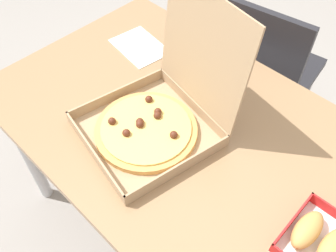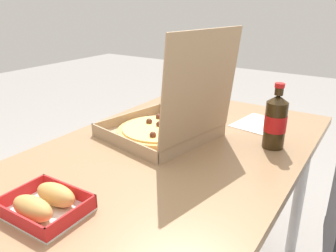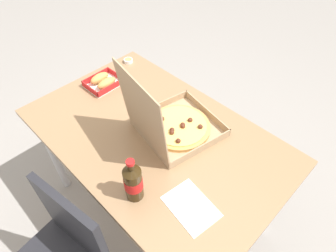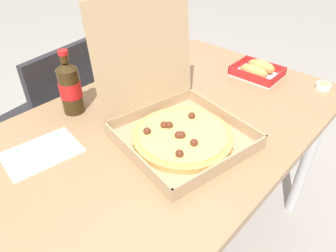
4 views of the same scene
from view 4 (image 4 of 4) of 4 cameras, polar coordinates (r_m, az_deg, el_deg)
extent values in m
plane|color=gray|center=(1.58, 0.26, -20.29)|extent=(10.00, 10.00, 0.00)
cube|color=#997551|center=(1.07, 0.37, 0.68)|extent=(1.28, 0.81, 0.03)
cylinder|color=#B7B7BC|center=(1.58, 23.90, -5.71)|extent=(0.05, 0.05, 0.68)
cylinder|color=#B7B7BC|center=(1.81, 4.50, 3.40)|extent=(0.05, 0.05, 0.68)
cube|color=#232328|center=(1.65, -20.71, 1.21)|extent=(0.46, 0.46, 0.04)
cube|color=#232328|center=(1.41, -17.82, 5.85)|extent=(0.36, 0.08, 0.38)
cylinder|color=#B2B2B7|center=(1.97, -18.73, -0.01)|extent=(0.03, 0.03, 0.43)
cylinder|color=#B2B2B7|center=(1.84, -26.65, -5.21)|extent=(0.03, 0.03, 0.43)
cylinder|color=#B2B2B7|center=(1.75, -11.52, -3.65)|extent=(0.03, 0.03, 0.43)
cylinder|color=#B2B2B7|center=(1.60, -19.93, -10.00)|extent=(0.03, 0.03, 0.43)
cube|color=tan|center=(0.97, 2.68, -2.52)|extent=(0.41, 0.41, 0.01)
cube|color=tan|center=(0.86, 10.07, -7.05)|extent=(0.35, 0.07, 0.04)
cube|color=tan|center=(0.88, -6.14, -5.57)|extent=(0.07, 0.35, 0.04)
cube|color=tan|center=(1.05, 10.06, 2.02)|extent=(0.07, 0.35, 0.04)
cube|color=tan|center=(1.07, -3.16, 3.09)|extent=(0.35, 0.07, 0.04)
cube|color=tan|center=(0.99, -4.28, 13.16)|extent=(0.35, 0.11, 0.35)
cylinder|color=tan|center=(0.96, 2.70, -1.96)|extent=(0.31, 0.31, 0.02)
cylinder|color=#EAC666|center=(0.95, 2.72, -1.40)|extent=(0.27, 0.27, 0.01)
sphere|color=#562819|center=(0.97, 0.22, 0.16)|extent=(0.02, 0.02, 0.02)
sphere|color=#562819|center=(0.97, -0.71, 0.18)|extent=(0.02, 0.02, 0.02)
sphere|color=#562819|center=(0.87, 2.11, -5.06)|extent=(0.02, 0.02, 0.02)
sphere|color=#562819|center=(0.93, 2.51, -1.64)|extent=(0.02, 0.02, 0.02)
sphere|color=#562819|center=(1.02, 4.31, 1.88)|extent=(0.02, 0.02, 0.02)
sphere|color=#562819|center=(0.91, 4.76, -3.05)|extent=(0.02, 0.02, 0.02)
sphere|color=#562819|center=(0.93, 1.90, -1.67)|extent=(0.02, 0.02, 0.02)
sphere|color=#562819|center=(0.95, -3.85, -0.93)|extent=(0.02, 0.02, 0.02)
cube|color=white|center=(1.39, 15.79, 8.92)|extent=(0.15, 0.19, 0.00)
cube|color=red|center=(1.35, 19.39, 8.34)|extent=(0.15, 0.01, 0.03)
cube|color=red|center=(1.42, 12.60, 10.88)|extent=(0.15, 0.01, 0.03)
cube|color=red|center=(1.32, 14.45, 8.68)|extent=(0.01, 0.19, 0.03)
cube|color=red|center=(1.44, 17.28, 10.55)|extent=(0.01, 0.19, 0.03)
ellipsoid|color=tan|center=(1.35, 15.32, 9.55)|extent=(0.06, 0.12, 0.05)
ellipsoid|color=tan|center=(1.40, 16.62, 10.38)|extent=(0.06, 0.12, 0.05)
cylinder|color=#33230F|center=(1.11, -17.28, 6.13)|extent=(0.07, 0.07, 0.16)
cone|color=#33230F|center=(1.07, -18.16, 10.41)|extent=(0.07, 0.07, 0.02)
cylinder|color=#33230F|center=(1.06, -18.41, 11.62)|extent=(0.03, 0.03, 0.02)
cylinder|color=red|center=(1.05, -18.61, 12.58)|extent=(0.03, 0.03, 0.01)
cylinder|color=red|center=(1.11, -17.35, 6.49)|extent=(0.07, 0.07, 0.06)
cube|color=white|center=(0.99, -21.98, -4.48)|extent=(0.23, 0.18, 0.00)
cylinder|color=white|center=(1.38, 26.42, 6.56)|extent=(0.06, 0.06, 0.02)
cylinder|color=#DBBC66|center=(1.38, 26.48, 6.78)|extent=(0.05, 0.05, 0.01)
camera|label=1|loc=(1.15, 54.25, 38.06)|focal=39.21mm
camera|label=2|loc=(1.91, 6.71, 31.85)|focal=35.31mm
camera|label=3|loc=(1.28, -68.96, 38.70)|focal=30.97mm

